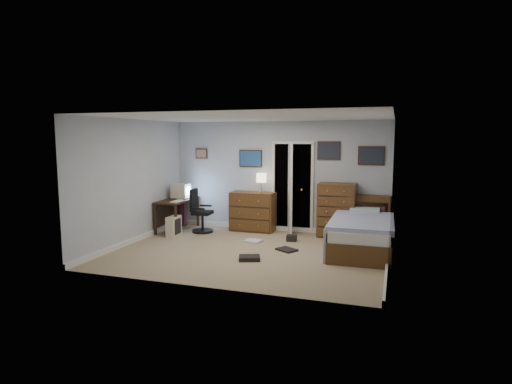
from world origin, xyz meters
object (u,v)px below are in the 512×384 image
at_px(office_chair, 200,216).
at_px(bed, 361,234).
at_px(low_dresser, 253,211).
at_px(tall_dresser, 337,210).
at_px(computer_desk, 174,206).

relative_size(office_chair, bed, 0.46).
relative_size(office_chair, low_dresser, 0.98).
height_order(low_dresser, bed, low_dresser).
xyz_separation_m(tall_dresser, bed, (0.60, -1.05, -0.25)).
height_order(low_dresser, tall_dresser, tall_dresser).
bearing_deg(tall_dresser, computer_desk, -170.53).
bearing_deg(tall_dresser, low_dresser, -178.62).
relative_size(computer_desk, bed, 0.59).
distance_m(office_chair, low_dresser, 1.21).
height_order(office_chair, bed, office_chair).
relative_size(low_dresser, tall_dresser, 0.86).
height_order(computer_desk, bed, computer_desk).
bearing_deg(bed, tall_dresser, 118.55).
height_order(office_chair, low_dresser, office_chair).
distance_m(tall_dresser, bed, 1.23).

